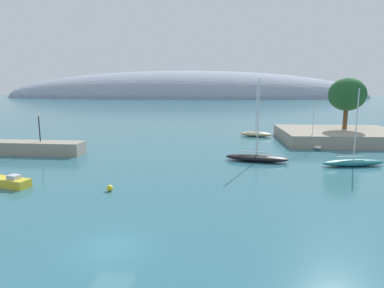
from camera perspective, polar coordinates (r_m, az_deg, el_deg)
water at (r=22.13m, az=-13.66°, el=-16.70°), size 600.00×600.00×0.00m
shore_outcrop at (r=64.21m, az=23.72°, el=1.30°), size 19.88×15.68×2.01m
tree_clump_shore at (r=65.81m, az=24.88°, el=7.63°), size 6.40×6.40×9.01m
breakwater_rocks at (r=55.16m, az=-28.43°, el=-0.49°), size 21.49×4.07×1.80m
distant_ridge at (r=259.28m, az=-1.36°, el=7.91°), size 276.31×76.69×40.21m
sailboat_black_near_shore at (r=44.39m, az=10.94°, el=-2.23°), size 8.38×3.92×10.65m
sailboat_white_mid_mooring at (r=57.61m, az=19.71°, el=0.04°), size 1.85×7.55×7.39m
sailboat_teal_outer_mooring at (r=45.56m, az=25.71°, el=-2.81°), size 8.00×2.86×9.45m
sailboat_sand_end_of_line at (r=65.60m, az=10.77°, el=1.75°), size 6.39×3.76×9.33m
motorboat_yellow_foreground at (r=37.57m, az=-28.61°, el=-5.68°), size 4.82×2.68×1.22m
mooring_buoy_yellow at (r=32.61m, az=-13.81°, el=-7.27°), size 0.60×0.60×0.60m
harbor_lamp_post at (r=52.50m, az=-24.57°, el=3.05°), size 0.36×0.36×3.95m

